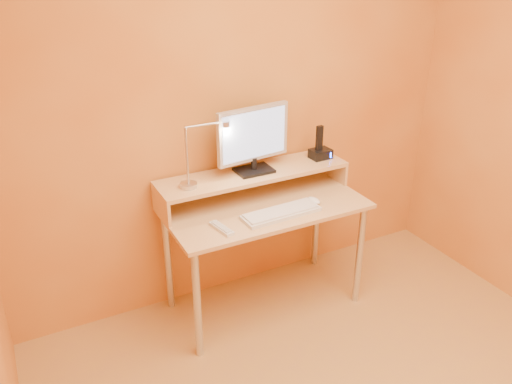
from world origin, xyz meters
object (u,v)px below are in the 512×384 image
monitor_panel (253,134)px  phone_dock (320,154)px  mouse (314,200)px  remote_control (222,228)px  lamp_base (189,185)px  keyboard (281,213)px

monitor_panel → phone_dock: bearing=-8.3°
mouse → remote_control: bearing=175.7°
monitor_panel → lamp_base: bearing=178.2°
lamp_base → phone_dock: 0.91m
phone_dock → keyboard: size_ratio=0.28×
monitor_panel → keyboard: bearing=-93.5°
keyboard → remote_control: keyboard is taller
keyboard → remote_control: bearing=178.0°
monitor_panel → remote_control: 0.61m
phone_dock → remote_control: bearing=-162.0°
monitor_panel → remote_control: size_ratio=2.67×
phone_dock → lamp_base: bearing=179.9°
monitor_panel → remote_control: (-0.35, -0.32, -0.39)m
lamp_base → mouse: bearing=-18.1°
monitor_panel → phone_dock: (0.48, -0.01, -0.21)m
keyboard → lamp_base: bearing=146.5°
phone_dock → keyboard: (-0.46, -0.30, -0.18)m
keyboard → mouse: (0.25, 0.04, 0.01)m
mouse → keyboard: bearing=-178.6°
monitor_panel → keyboard: (0.02, -0.31, -0.39)m
phone_dock → monitor_panel: bearing=176.8°
mouse → remote_control: size_ratio=0.55×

